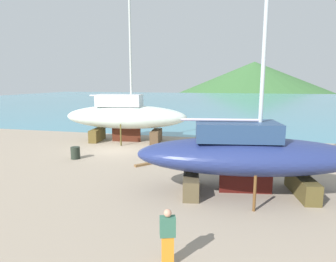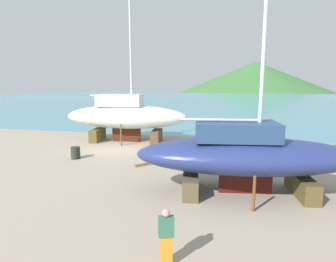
{
  "view_description": "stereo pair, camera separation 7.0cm",
  "coord_description": "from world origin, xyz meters",
  "px_view_note": "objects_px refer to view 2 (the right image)",
  "views": [
    {
      "loc": [
        8.81,
        -19.65,
        5.14
      ],
      "look_at": [
        4.49,
        -1.58,
        1.93
      ],
      "focal_mm": 30.82,
      "sensor_mm": 36.0,
      "label": 1
    },
    {
      "loc": [
        8.88,
        -19.63,
        5.14
      ],
      "look_at": [
        4.49,
        -1.58,
        1.93
      ],
      "focal_mm": 30.82,
      "sensor_mm": 36.0,
      "label": 2
    }
  ],
  "objects_px": {
    "sailboat_mid_port": "(246,154)",
    "sailboat_far_slipway": "(126,116)",
    "worker": "(166,236)",
    "barrel_tar_black": "(76,153)"
  },
  "relations": [
    {
      "from": "worker",
      "to": "barrel_tar_black",
      "type": "xyz_separation_m",
      "value": [
        -8.69,
        9.61,
        -0.46
      ]
    },
    {
      "from": "sailboat_mid_port",
      "to": "worker",
      "type": "relative_size",
      "value": 9.94
    },
    {
      "from": "barrel_tar_black",
      "to": "sailboat_far_slipway",
      "type": "bearing_deg",
      "value": 78.81
    },
    {
      "from": "sailboat_far_slipway",
      "to": "worker",
      "type": "relative_size",
      "value": 8.91
    },
    {
      "from": "sailboat_mid_port",
      "to": "sailboat_far_slipway",
      "type": "bearing_deg",
      "value": 126.3
    },
    {
      "from": "sailboat_mid_port",
      "to": "sailboat_far_slipway",
      "type": "height_order",
      "value": "sailboat_mid_port"
    },
    {
      "from": "sailboat_mid_port",
      "to": "barrel_tar_black",
      "type": "relative_size",
      "value": 20.58
    },
    {
      "from": "worker",
      "to": "barrel_tar_black",
      "type": "relative_size",
      "value": 2.07
    },
    {
      "from": "barrel_tar_black",
      "to": "worker",
      "type": "bearing_deg",
      "value": -47.87
    },
    {
      "from": "sailboat_mid_port",
      "to": "worker",
      "type": "xyz_separation_m",
      "value": [
        -2.24,
        -5.98,
        -1.02
      ]
    }
  ]
}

